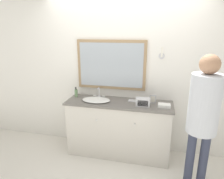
{
  "coord_description": "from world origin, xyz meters",
  "views": [
    {
      "loc": [
        0.57,
        -2.63,
        2.0
      ],
      "look_at": [
        -0.11,
        0.27,
        1.12
      ],
      "focal_mm": 32.0,
      "sensor_mm": 36.0,
      "label": 1
    }
  ],
  "objects_px": {
    "appliance_box": "(143,102)",
    "sink_basin": "(96,100)",
    "picture_frame": "(153,99)",
    "person": "(203,110)",
    "soap_bottle": "(76,93)"
  },
  "relations": [
    {
      "from": "picture_frame",
      "to": "person",
      "type": "xyz_separation_m",
      "value": [
        0.6,
        -0.61,
        0.12
      ]
    },
    {
      "from": "soap_bottle",
      "to": "picture_frame",
      "type": "distance_m",
      "value": 1.28
    },
    {
      "from": "person",
      "to": "sink_basin",
      "type": "bearing_deg",
      "value": 160.57
    },
    {
      "from": "sink_basin",
      "to": "soap_bottle",
      "type": "relative_size",
      "value": 2.75
    },
    {
      "from": "soap_bottle",
      "to": "person",
      "type": "relative_size",
      "value": 0.09
    },
    {
      "from": "sink_basin",
      "to": "soap_bottle",
      "type": "distance_m",
      "value": 0.42
    },
    {
      "from": "picture_frame",
      "to": "sink_basin",
      "type": "bearing_deg",
      "value": -174.29
    },
    {
      "from": "person",
      "to": "picture_frame",
      "type": "bearing_deg",
      "value": 134.41
    },
    {
      "from": "sink_basin",
      "to": "picture_frame",
      "type": "bearing_deg",
      "value": 5.71
    },
    {
      "from": "soap_bottle",
      "to": "appliance_box",
      "type": "distance_m",
      "value": 1.16
    },
    {
      "from": "soap_bottle",
      "to": "picture_frame",
      "type": "relative_size",
      "value": 1.24
    },
    {
      "from": "sink_basin",
      "to": "picture_frame",
      "type": "height_order",
      "value": "sink_basin"
    },
    {
      "from": "appliance_box",
      "to": "sink_basin",
      "type": "bearing_deg",
      "value": 174.71
    },
    {
      "from": "appliance_box",
      "to": "person",
      "type": "distance_m",
      "value": 0.87
    },
    {
      "from": "sink_basin",
      "to": "picture_frame",
      "type": "relative_size",
      "value": 3.42
    }
  ]
}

